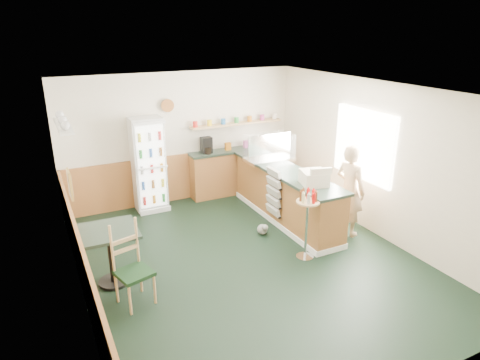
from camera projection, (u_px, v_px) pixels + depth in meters
ground at (249, 261)px, 6.85m from camera, size 6.00×6.00×0.00m
room_envelope at (216, 160)px, 6.85m from camera, size 5.04×6.02×2.72m
service_counter at (285, 197)px, 8.17m from camera, size 0.68×3.01×1.01m
back_counter at (238, 169)px, 9.52m from camera, size 2.24×0.42×1.69m
drinks_fridge at (149, 165)px, 8.49m from camera, size 0.62×0.53×1.89m
display_case at (269, 148)px, 8.42m from camera, size 0.95×0.49×0.54m
cash_register at (314, 178)px, 7.22m from camera, size 0.51×0.52×0.24m
shopkeeper at (350, 190)px, 7.51m from camera, size 0.50×0.62×1.65m
condiment_stand at (307, 214)px, 6.69m from camera, size 0.37×0.37×1.15m
newspaper_rack at (274, 192)px, 7.81m from camera, size 0.09×0.45×0.90m
cafe_table at (110, 246)px, 6.06m from camera, size 0.81×0.81×0.86m
cafe_chair at (132, 261)px, 5.70m from camera, size 0.53×0.53×1.15m
dog_doorstop at (263, 229)px, 7.68m from camera, size 0.19×0.24×0.23m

